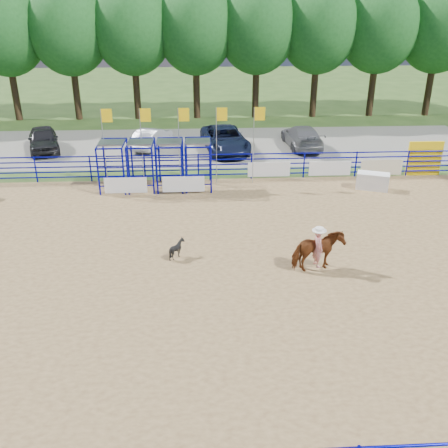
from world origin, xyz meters
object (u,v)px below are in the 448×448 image
(car_b, at_px, (152,138))
(car_c, at_px, (225,139))
(announcer_table, at_px, (373,181))
(calf, at_px, (177,249))
(horse_and_rider, at_px, (318,249))
(car_a, at_px, (43,139))
(car_d, at_px, (302,137))

(car_b, xyz_separation_m, car_c, (4.95, -1.03, 0.11))
(car_c, bearing_deg, announcer_table, -54.08)
(calf, bearing_deg, announcer_table, -62.71)
(announcer_table, height_order, horse_and_rider, horse_and_rider)
(announcer_table, xyz_separation_m, horse_and_rider, (-4.95, -8.51, 0.46))
(car_a, bearing_deg, calf, -76.11)
(announcer_table, xyz_separation_m, car_d, (-2.19, 8.39, 0.29))
(announcer_table, relative_size, horse_and_rider, 0.67)
(car_d, bearing_deg, car_b, -5.36)
(calf, distance_m, car_a, 18.25)
(horse_and_rider, distance_m, car_b, 18.87)
(car_c, bearing_deg, car_d, -1.52)
(horse_and_rider, distance_m, calf, 5.48)
(announcer_table, height_order, car_b, car_b)
(announcer_table, bearing_deg, car_b, 144.73)
(horse_and_rider, distance_m, car_d, 17.12)
(calf, height_order, car_b, car_b)
(car_a, height_order, car_b, car_a)
(calf, relative_size, car_d, 0.15)
(horse_and_rider, xyz_separation_m, car_b, (-7.51, 17.31, -0.23))
(calf, xyz_separation_m, car_c, (2.74, 14.99, 0.41))
(announcer_table, relative_size, car_d, 0.33)
(car_c, bearing_deg, calf, -108.42)
(announcer_table, relative_size, car_b, 0.40)
(announcer_table, distance_m, horse_and_rider, 9.85)
(car_c, height_order, car_d, car_c)
(horse_and_rider, distance_m, car_c, 16.48)
(car_c, relative_size, car_d, 1.12)
(car_b, relative_size, car_d, 0.81)
(car_a, bearing_deg, car_c, -20.18)
(car_b, bearing_deg, car_a, 23.16)
(car_c, bearing_deg, horse_and_rider, -89.14)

